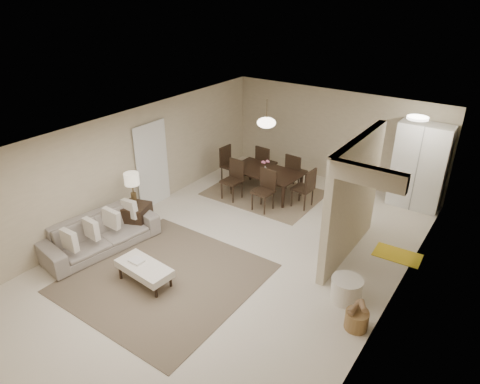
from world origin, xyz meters
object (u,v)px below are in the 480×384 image
Objects in this scene: sofa at (100,234)px; ottoman_bench at (144,269)px; dining_table at (265,182)px; round_pouf at (346,289)px; wicker_basket at (356,320)px; side_table at (136,217)px; pantry_cabinet at (420,167)px.

sofa reaches higher than ottoman_bench.
dining_table is at bearing 96.69° from ottoman_bench.
ottoman_bench is 2.07× the size of round_pouf.
sofa is 4.35m from dining_table.
dining_table is at bearing -10.29° from sofa.
ottoman_bench is at bearing -84.26° from dining_table.
ottoman_bench reaches higher than wicker_basket.
dining_table is (-3.77, 3.29, 0.16)m from wicker_basket.
dining_table is (-0.16, 4.40, 0.00)m from ottoman_bench.
ottoman_bench is (1.59, -0.30, -0.03)m from sofa.
side_table is at bearing 5.92° from sofa.
sofa is 4.99m from round_pouf.
wicker_basket is at bearing -54.08° from round_pouf.
side_table is 4.77m from round_pouf.
side_table is 1.64× the size of wicker_basket.
round_pouf reaches higher than ottoman_bench.
wicker_basket is (3.61, 1.12, -0.16)m from ottoman_bench.
pantry_cabinet reaches higher than sofa.
side_table is (-4.75, -4.68, -0.74)m from pantry_cabinet.
round_pouf is 4.33m from dining_table.
side_table is 1.12× the size of round_pouf.
sofa is at bearing -130.49° from pantry_cabinet.
pantry_cabinet is 1.84× the size of ottoman_bench.
side_table is 0.34× the size of dining_table.
round_pouf is at bearing 32.18° from ottoman_bench.
ottoman_bench is 4.41m from dining_table.
ottoman_bench is at bearing -152.47° from round_pouf.
pantry_cabinet reaches higher than round_pouf.
round_pouf reaches higher than wicker_basket.
round_pouf is (4.80, 1.37, -0.13)m from sofa.
sofa is at bearing -105.56° from dining_table.
pantry_cabinet is 4.90m from wicker_basket.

